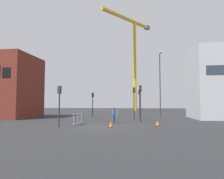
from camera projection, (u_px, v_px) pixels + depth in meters
name	position (u px, v px, depth m)	size (l,w,h in m)	color
ground	(101.00, 127.00, 18.48)	(160.00, 160.00, 0.00)	#28282B
brick_building	(9.00, 87.00, 30.72)	(7.19, 7.87, 9.10)	maroon
construction_crane	(134.00, 50.00, 62.26)	(13.20, 16.71, 27.23)	gold
streetlamp_tall	(160.00, 81.00, 30.33)	(0.49, 1.59, 9.44)	#2D2D30
traffic_light_median	(59.00, 99.00, 18.54)	(0.39, 0.29, 3.63)	#2D2D30
traffic_light_verge	(93.00, 101.00, 33.57)	(0.37, 0.37, 3.80)	black
traffic_light_far	(134.00, 98.00, 27.79)	(0.38, 0.27, 4.22)	#232326
traffic_light_island	(140.00, 97.00, 23.89)	(0.30, 0.39, 4.14)	#232326
traffic_light_crosswalk	(140.00, 99.00, 31.40)	(0.39, 0.33, 4.11)	black
pedestrian_walking	(114.00, 114.00, 22.36)	(0.34, 0.34, 1.73)	#33519E
safety_barrier_rear	(78.00, 119.00, 20.87)	(0.27, 2.32, 1.08)	#B2B5BA
safety_barrier_left_run	(117.00, 114.00, 30.74)	(0.31, 2.01, 1.08)	#9EA0A5
traffic_cone_orange	(111.00, 125.00, 18.40)	(0.48, 0.48, 0.48)	black
traffic_cone_on_verge	(158.00, 123.00, 19.69)	(0.46, 0.46, 0.46)	black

